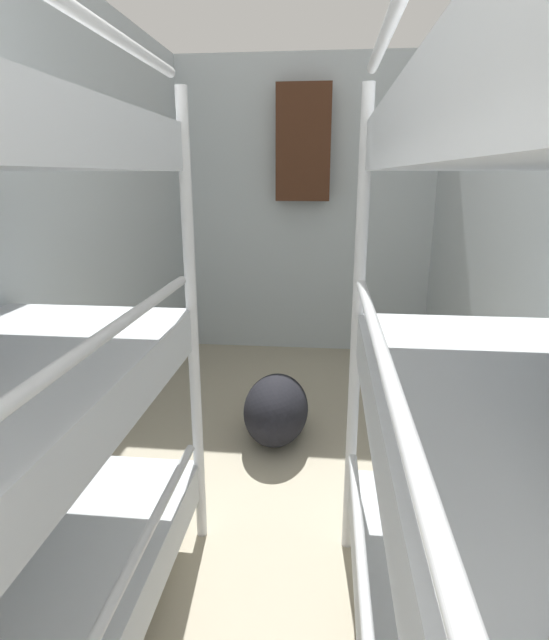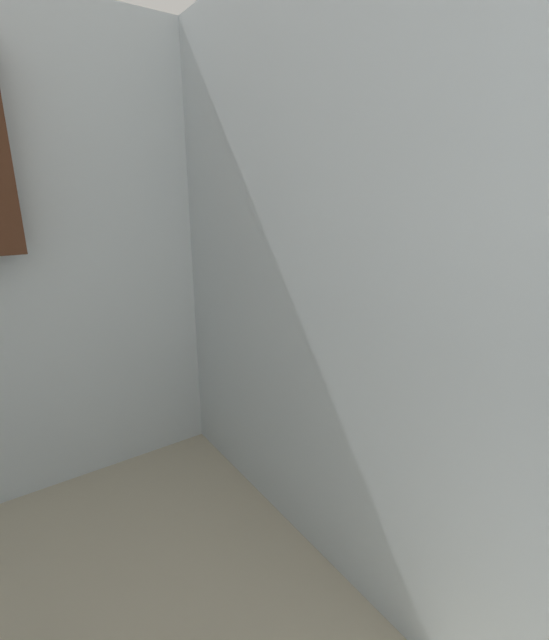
% 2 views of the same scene
% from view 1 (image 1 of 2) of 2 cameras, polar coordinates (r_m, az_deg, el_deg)
% --- Properties ---
extents(wall_left, '(0.06, 4.99, 2.48)m').
position_cam_1_polar(wall_left, '(2.36, -28.13, 7.15)').
color(wall_left, silver).
rests_on(wall_left, ground_plane).
extents(wall_back, '(2.29, 0.06, 2.48)m').
position_cam_1_polar(wall_back, '(4.42, 3.49, 12.36)').
color(wall_back, silver).
rests_on(wall_back, ground_plane).
extents(duffel_bag, '(0.38, 0.61, 0.38)m').
position_cam_1_polar(duffel_bag, '(3.03, 0.18, -10.13)').
color(duffel_bag, black).
rests_on(duffel_bag, ground_plane).
extents(hanging_coat, '(0.44, 0.12, 0.90)m').
position_cam_1_polar(hanging_coat, '(4.26, 3.33, 19.51)').
color(hanging_coat, '#472819').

